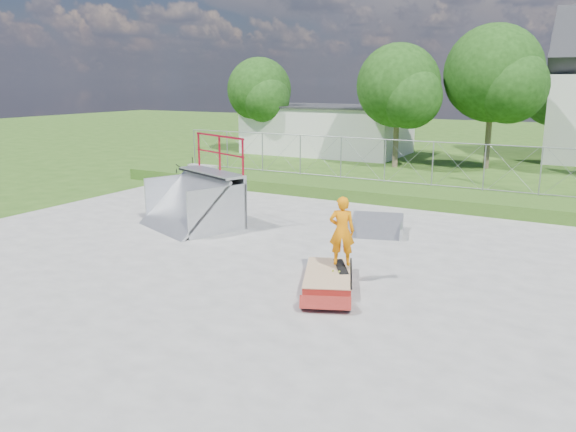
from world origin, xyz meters
name	(u,v)px	position (x,y,z in m)	size (l,w,h in m)	color
ground	(250,261)	(0.00, 0.00, 0.00)	(120.00, 120.00, 0.00)	#2D5117
concrete_pad	(250,260)	(0.00, 0.00, 0.02)	(20.00, 16.00, 0.04)	gray
grass_berm	(376,192)	(0.00, 9.50, 0.25)	(24.00, 3.00, 0.50)	#2D5117
grind_box	(328,279)	(2.58, -0.67, 0.16)	(1.83, 2.44, 0.33)	maroon
quarter_pipe	(189,183)	(-3.58, 2.04, 1.45)	(2.91, 2.46, 2.91)	#ACAEB4
flat_bank_ramp	(377,227)	(2.00, 4.15, 0.24)	(1.59, 1.69, 0.49)	#ACAEB4
skateboard	(341,267)	(2.75, -0.33, 0.37)	(0.22, 0.80, 0.02)	black
skater	(342,234)	(2.75, -0.33, 1.18)	(0.59, 0.39, 1.62)	orange
concrete_stairs	(197,175)	(-8.50, 8.70, 0.40)	(1.50, 1.60, 0.80)	gray
chain_link_fence	(385,161)	(0.00, 10.50, 1.40)	(20.00, 0.06, 1.80)	gray
utility_building_flat	(327,130)	(-8.00, 22.00, 1.50)	(10.00, 6.00, 3.00)	silver
tree_left_near	(402,89)	(-1.75, 17.83, 4.24)	(4.76, 4.48, 6.65)	brown
tree_center	(498,77)	(2.78, 19.81, 4.85)	(5.44, 5.12, 7.60)	brown
tree_left_far	(261,92)	(-11.77, 19.85, 3.94)	(4.42, 4.16, 6.18)	brown
tree_back_mid	(558,98)	(5.21, 27.86, 3.63)	(4.08, 3.84, 5.70)	brown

